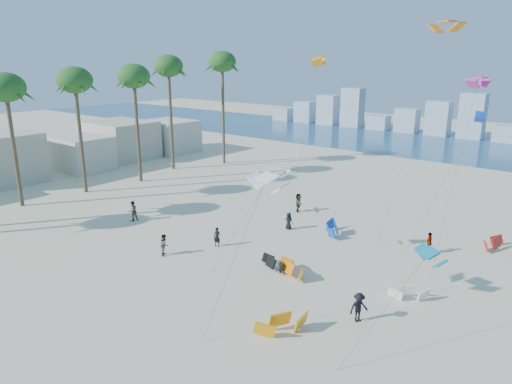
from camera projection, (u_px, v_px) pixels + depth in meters
The scene contains 10 objects.
ground at pixel (48, 313), 27.80m from camera, with size 220.00×220.00×0.00m, color beige.
ocean at pixel (445, 145), 81.50m from camera, with size 220.00×220.00×0.00m, color navy.
kitesurfer_near at pixel (217, 237), 37.50m from camera, with size 0.58×0.38×1.59m, color black.
kitesurfer_mid at pixel (165, 245), 35.85m from camera, with size 0.81×0.63×1.66m, color gray.
kitesurfers_far at pixel (298, 231), 38.42m from camera, with size 32.93×15.97×1.89m.
grounded_kites at pixel (346, 266), 33.04m from camera, with size 13.84×23.40×1.03m.
flying_kites at pixel (454, 92), 32.43m from camera, with size 25.58×37.23×18.60m.
palm_row at pixel (79, 82), 49.53m from camera, with size 6.80×44.80×15.60m.
beachfront_buildings at pixel (68, 150), 63.01m from camera, with size 11.50×43.00×6.00m.
distant_skyline at pixel (457, 121), 88.82m from camera, with size 85.00×3.00×8.40m.
Camera 1 is at (25.23, -11.35, 14.64)m, focal length 32.74 mm.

